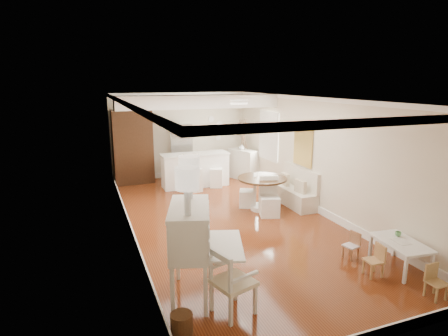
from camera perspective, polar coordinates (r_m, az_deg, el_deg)
room at (r=8.59m, az=0.33°, el=5.17°), size 9.00×9.04×2.82m
secretary_bureau at (r=5.66m, az=-5.21°, el=-12.67°), size 1.42×1.43×1.44m
gustavian_armchair at (r=5.39m, az=1.42°, el=-16.81°), size 0.70×0.70×0.97m
wicker_basket at (r=5.21m, az=-6.48°, el=-22.56°), size 0.38×0.38×0.29m
kids_table at (r=7.27m, az=25.17°, el=-11.92°), size 0.71×1.06×0.50m
kids_chair_a at (r=6.85m, az=21.85°, el=-12.91°), size 0.29×0.29×0.56m
kids_chair_b at (r=7.34m, az=18.80°, el=-11.10°), size 0.28×0.28×0.50m
kids_chair_c at (r=6.60m, az=29.66°, el=-14.89°), size 0.26×0.26×0.53m
banquette at (r=9.91m, az=10.54°, el=-2.78°), size 0.52×1.60×0.98m
dining_table at (r=9.43m, az=5.79°, el=-3.92°), size 1.62×1.62×0.83m
slip_chair_near at (r=9.02m, az=6.96°, el=-4.39°), size 0.57×0.58×0.94m
slip_chair_far at (r=9.64m, az=3.66°, el=-3.45°), size 0.56×0.55×0.85m
breakfast_counter at (r=11.47m, az=-4.40°, el=-0.28°), size 2.05×0.65×1.03m
bar_stool_left at (r=10.96m, az=-4.75°, el=-0.74°), size 0.47×0.47×1.10m
bar_stool_right at (r=11.37m, az=-1.19°, el=-0.63°), size 0.48×0.48×0.93m
pantry_cabinet at (r=12.05m, az=-13.72°, el=3.11°), size 1.20×0.60×2.30m
fridge at (r=12.43m, az=-4.93°, el=2.58°), size 0.75×0.65×1.80m
sideboard at (r=12.36m, az=2.93°, el=0.59°), size 0.82×1.11×0.97m
pencil_cup at (r=7.37m, az=25.00°, el=-9.09°), size 0.13×0.13×0.08m
branch_vase at (r=12.24m, az=2.70°, el=3.22°), size 0.22×0.22×0.18m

